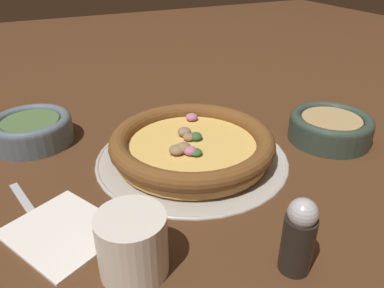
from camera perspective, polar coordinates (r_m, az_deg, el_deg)
ground_plane at (r=0.67m, az=0.00°, el=-2.15°), size 3.00×3.00×0.00m
pizza_tray at (r=0.67m, az=0.00°, el=-1.94°), size 0.34×0.34×0.01m
pizza at (r=0.65m, az=-0.01°, el=-0.01°), size 0.29×0.29×0.04m
bowl_near at (r=0.76m, az=20.32°, el=2.52°), size 0.15×0.15×0.05m
bowl_far at (r=0.77m, az=-23.21°, el=2.16°), size 0.15×0.15×0.05m
drinking_cup at (r=0.45m, az=-9.07°, el=-14.83°), size 0.08×0.08×0.08m
napkin at (r=0.54m, az=-19.10°, el=-12.29°), size 0.18×0.17×0.01m
fork at (r=0.58m, az=-22.93°, el=-9.98°), size 0.17×0.06×0.00m
pepper_shaker at (r=0.45m, az=16.36°, el=-13.16°), size 0.04×0.04×0.10m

